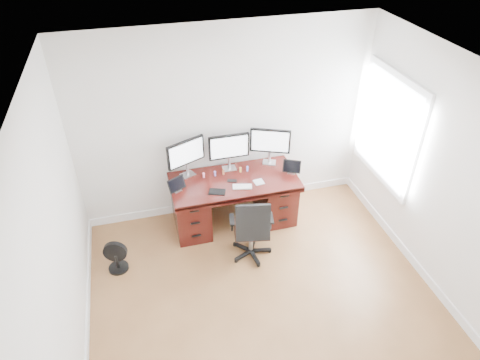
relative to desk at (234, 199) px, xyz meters
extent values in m
plane|color=brown|center=(0.00, -1.83, -0.40)|extent=(4.50, 4.50, 0.00)
cube|color=white|center=(0.00, 0.42, 0.95)|extent=(4.00, 0.10, 2.70)
cube|color=white|center=(2.00, -1.83, 0.95)|extent=(0.10, 4.50, 2.70)
cube|color=white|center=(1.97, -0.33, 1.00)|extent=(0.04, 1.30, 1.50)
cube|color=white|center=(1.95, -0.33, 1.00)|extent=(0.01, 1.15, 1.35)
cube|color=#3D0F0C|center=(0.00, -0.03, 0.32)|extent=(1.70, 0.80, 0.05)
cube|color=#3D0F0C|center=(-0.60, 0.00, -0.05)|extent=(0.45, 0.70, 0.70)
cube|color=#3D0F0C|center=(0.60, 0.00, -0.05)|extent=(0.45, 0.70, 0.70)
cube|color=black|center=(0.00, 0.27, 0.10)|extent=(0.74, 0.03, 0.40)
cylinder|color=black|center=(0.05, -0.68, -0.37)|extent=(0.59, 0.59, 0.07)
cylinder|color=silver|center=(0.05, -0.68, -0.15)|extent=(0.05, 0.05, 0.36)
cube|color=black|center=(0.05, -0.68, 0.03)|extent=(0.50, 0.49, 0.06)
cube|color=black|center=(0.01, -0.88, 0.30)|extent=(0.41, 0.12, 0.49)
cube|color=black|center=(-0.19, -0.64, 0.19)|extent=(0.09, 0.22, 0.03)
cube|color=black|center=(0.29, -0.73, 0.19)|extent=(0.09, 0.22, 0.03)
cylinder|color=black|center=(-1.64, -0.51, -0.39)|extent=(0.25, 0.25, 0.03)
cylinder|color=black|center=(-1.64, -0.51, -0.27)|extent=(0.04, 0.04, 0.21)
cylinder|color=black|center=(-1.64, -0.51, -0.12)|extent=(0.30, 0.13, 0.29)
cube|color=silver|center=(-0.58, 0.24, 0.35)|extent=(0.22, 0.20, 0.01)
cylinder|color=silver|center=(-0.58, 0.24, 0.44)|extent=(0.04, 0.04, 0.18)
cube|color=black|center=(-0.58, 0.24, 0.70)|extent=(0.52, 0.25, 0.35)
cube|color=white|center=(-0.57, 0.22, 0.70)|extent=(0.46, 0.21, 0.30)
cube|color=silver|center=(0.00, 0.24, 0.35)|extent=(0.18, 0.14, 0.01)
cylinder|color=silver|center=(0.00, 0.24, 0.44)|extent=(0.04, 0.04, 0.18)
cube|color=black|center=(0.00, 0.24, 0.70)|extent=(0.55, 0.04, 0.35)
cube|color=white|center=(0.00, 0.22, 0.70)|extent=(0.50, 0.01, 0.30)
cube|color=silver|center=(0.58, 0.24, 0.35)|extent=(0.22, 0.20, 0.01)
cylinder|color=silver|center=(0.58, 0.24, 0.44)|extent=(0.04, 0.04, 0.18)
cube|color=black|center=(0.58, 0.24, 0.70)|extent=(0.52, 0.25, 0.35)
cube|color=white|center=(0.57, 0.22, 0.70)|extent=(0.46, 0.20, 0.30)
cube|color=silver|center=(-0.77, -0.08, 0.35)|extent=(0.13, 0.12, 0.01)
cube|color=black|center=(-0.77, -0.08, 0.45)|extent=(0.24, 0.17, 0.17)
cube|color=silver|center=(0.79, -0.08, 0.35)|extent=(0.13, 0.12, 0.01)
cube|color=black|center=(0.79, -0.08, 0.45)|extent=(0.24, 0.17, 0.17)
cube|color=silver|center=(0.06, -0.22, 0.36)|extent=(0.27, 0.16, 0.01)
cube|color=silver|center=(0.30, -0.18, 0.35)|extent=(0.14, 0.14, 0.01)
cube|color=black|center=(-0.28, -0.24, 0.35)|extent=(0.24, 0.20, 0.01)
cube|color=black|center=(-0.03, -0.06, 0.35)|extent=(0.14, 0.10, 0.01)
cylinder|color=pink|center=(-0.38, 0.12, 0.37)|extent=(0.03, 0.03, 0.05)
sphere|color=pink|center=(-0.38, 0.12, 0.41)|extent=(0.03, 0.03, 0.03)
cylinder|color=#9378DB|center=(-0.23, 0.12, 0.37)|extent=(0.03, 0.03, 0.05)
sphere|color=#9378DB|center=(-0.23, 0.12, 0.41)|extent=(0.03, 0.03, 0.03)
cylinder|color=#995F3B|center=(-0.11, 0.12, 0.37)|extent=(0.03, 0.03, 0.05)
sphere|color=#995F3B|center=(-0.11, 0.12, 0.41)|extent=(0.03, 0.03, 0.03)
cylinder|color=#E8B049|center=(0.13, 0.12, 0.37)|extent=(0.03, 0.03, 0.05)
sphere|color=#E8B049|center=(0.13, 0.12, 0.41)|extent=(0.03, 0.03, 0.03)
cylinder|color=#647CEF|center=(0.22, 0.12, 0.37)|extent=(0.03, 0.03, 0.05)
sphere|color=#647CEF|center=(0.22, 0.12, 0.41)|extent=(0.03, 0.03, 0.03)
camera|label=1|loc=(-1.12, -4.52, 3.66)|focal=32.00mm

